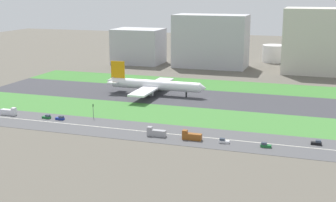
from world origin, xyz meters
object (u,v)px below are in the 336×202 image
truck_2 (156,133)px  hangar_building (211,41)px  car_0 (47,117)px  car_3 (60,118)px  office_tower (317,41)px  airliner (153,85)px  car_5 (265,145)px  truck_0 (191,136)px  truck_1 (9,112)px  traffic_light (93,110)px  terminal_building (139,46)px  fuel_tank_west (274,53)px  car_1 (224,141)px  car_4 (317,143)px

truck_2 → hangar_building: bearing=-83.9°
car_0 → hangar_building: (41.37, 182.00, 20.62)m
car_3 → truck_2: (54.22, -10.00, 0.75)m
hangar_building → office_tower: size_ratio=1.19×
airliner → car_5: size_ratio=14.77×
office_tower → car_5: bearing=-94.5°
car_0 → hangar_building: size_ratio=0.07×
truck_2 → truck_0: size_ratio=1.00×
airliner → truck_1: size_ratio=7.74×
airliner → truck_0: 90.70m
traffic_light → truck_2: bearing=-24.3°
truck_1 → terminal_building: bearing=90.1°
truck_1 → car_0: bearing=0.0°
truck_1 → hangar_building: 193.87m
car_0 → fuel_tank_west: (88.54, 227.00, 6.58)m
airliner → truck_1: (-54.50, -68.00, -4.56)m
car_3 → office_tower: 217.87m
truck_1 → truck_0: same height
car_0 → truck_2: 62.70m
truck_0 → traffic_light: size_ratio=1.17×
truck_1 → fuel_tank_west: bearing=64.0°
car_1 → traffic_light: size_ratio=0.61×
fuel_tank_west → office_tower: bearing=-51.0°
car_4 → hangar_building: size_ratio=0.07×
car_3 → traffic_light: (14.28, 7.99, 3.37)m
traffic_light → fuel_tank_west: bearing=73.1°
car_0 → truck_2: (61.89, -10.00, 0.75)m
car_1 → truck_1: 115.15m
car_3 → fuel_tank_west: fuel_tank_west is taller
airliner → traffic_light: size_ratio=9.03×
office_tower → terminal_building: bearing=180.0°
truck_2 → hangar_building: 194.11m
car_4 → office_tower: bearing=91.5°
fuel_tank_west → car_1: bearing=-89.1°
car_4 → hangar_building: bearing=115.9°
car_4 → traffic_light: (-107.87, 7.99, 3.37)m
car_3 → truck_0: size_ratio=0.52×
car_1 → truck_2: bearing=0.0°
truck_1 → car_3: bearing=0.0°
traffic_light → truck_1: bearing=-169.8°
truck_0 → terminal_building: size_ratio=0.20×
car_0 → traffic_light: 23.60m
truck_0 → terminal_building: (-100.97, 192.00, 13.28)m
truck_2 → truck_0: 16.28m
truck_2 → terminal_building: (-84.69, 192.00, 13.28)m
airliner → truck_0: airliner is taller
airliner → office_tower: office_tower is taller
car_4 → truck_1: truck_1 is taller
truck_0 → office_tower: bearing=-103.7°
terminal_building → fuel_tank_west: (111.34, 45.00, -7.44)m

